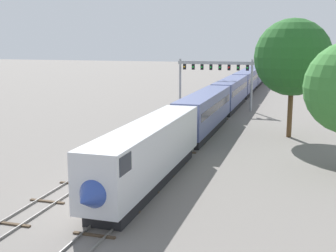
{
  "coord_description": "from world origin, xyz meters",
  "views": [
    {
      "loc": [
        12.79,
        -27.41,
        10.93
      ],
      "look_at": [
        1.0,
        12.0,
        3.0
      ],
      "focal_mm": 47.5,
      "sensor_mm": 36.0,
      "label": 1
    }
  ],
  "objects": [
    {
      "name": "ground_plane",
      "position": [
        0.0,
        0.0,
        0.0
      ],
      "size": [
        400.0,
        400.0,
        0.0
      ],
      "primitive_type": "plane",
      "color": "slate"
    },
    {
      "name": "passenger_train",
      "position": [
        2.0,
        65.22,
        2.61
      ],
      "size": [
        3.04,
        143.0,
        4.8
      ],
      "color": "silver",
      "rests_on": "ground"
    },
    {
      "name": "trackside_tree_mid",
      "position": [
        11.79,
        24.52,
        9.08
      ],
      "size": [
        8.61,
        8.61,
        13.41
      ],
      "color": "brown",
      "rests_on": "ground"
    },
    {
      "name": "track_main",
      "position": [
        2.0,
        60.0,
        0.07
      ],
      "size": [
        2.6,
        200.0,
        0.16
      ],
      "color": "slate",
      "rests_on": "ground"
    },
    {
      "name": "signal_gantry",
      "position": [
        -0.25,
        42.28,
        6.02
      ],
      "size": [
        12.1,
        0.49,
        8.1
      ],
      "color": "#999BA0",
      "rests_on": "ground"
    },
    {
      "name": "track_near",
      "position": [
        -3.5,
        40.0,
        0.07
      ],
      "size": [
        2.6,
        160.0,
        0.16
      ],
      "color": "slate",
      "rests_on": "ground"
    }
  ]
}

